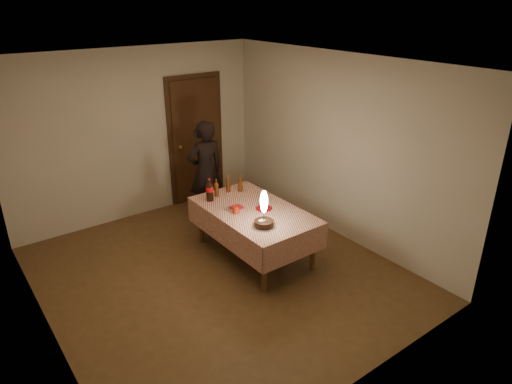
# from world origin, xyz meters

# --- Properties ---
(ground) EXTENTS (4.00, 4.50, 0.01)m
(ground) POSITION_xyz_m (0.00, 0.00, 0.00)
(ground) COLOR brown
(ground) RESTS_ON ground
(room_shell) EXTENTS (4.04, 4.54, 2.62)m
(room_shell) POSITION_xyz_m (0.03, 0.08, 1.65)
(room_shell) COLOR beige
(room_shell) RESTS_ON ground
(dining_table) EXTENTS (1.02, 1.72, 0.68)m
(dining_table) POSITION_xyz_m (0.63, 0.11, 0.59)
(dining_table) COLOR brown
(dining_table) RESTS_ON ground
(birthday_cake) EXTENTS (0.30, 0.30, 0.47)m
(birthday_cake) POSITION_xyz_m (0.45, -0.35, 0.82)
(birthday_cake) COLOR white
(birthday_cake) RESTS_ON dining_table
(red_plate) EXTENTS (0.22, 0.22, 0.01)m
(red_plate) POSITION_xyz_m (0.75, 0.05, 0.69)
(red_plate) COLOR #B10C0E
(red_plate) RESTS_ON dining_table
(red_cup) EXTENTS (0.08, 0.08, 0.10)m
(red_cup) POSITION_xyz_m (0.38, 0.16, 0.73)
(red_cup) COLOR #B2200C
(red_cup) RESTS_ON dining_table
(clear_cup) EXTENTS (0.07, 0.07, 0.09)m
(clear_cup) POSITION_xyz_m (0.83, 0.14, 0.73)
(clear_cup) COLOR white
(clear_cup) RESTS_ON dining_table
(napkin_stack) EXTENTS (0.15, 0.15, 0.02)m
(napkin_stack) POSITION_xyz_m (0.47, 0.27, 0.69)
(napkin_stack) COLOR #A41227
(napkin_stack) RESTS_ON dining_table
(cola_bottle) EXTENTS (0.10, 0.10, 0.32)m
(cola_bottle) POSITION_xyz_m (0.32, 0.70, 0.84)
(cola_bottle) COLOR black
(cola_bottle) RESTS_ON dining_table
(amber_bottle_left) EXTENTS (0.06, 0.06, 0.25)m
(amber_bottle_left) POSITION_xyz_m (0.47, 0.76, 0.80)
(amber_bottle_left) COLOR #55280E
(amber_bottle_left) RESTS_ON dining_table
(amber_bottle_right) EXTENTS (0.06, 0.06, 0.25)m
(amber_bottle_right) POSITION_xyz_m (0.84, 0.71, 0.80)
(amber_bottle_right) COLOR #55280E
(amber_bottle_right) RESTS_ON dining_table
(amber_bottle_mid) EXTENTS (0.06, 0.06, 0.25)m
(amber_bottle_mid) POSITION_xyz_m (0.70, 0.81, 0.80)
(amber_bottle_mid) COLOR #55280E
(amber_bottle_mid) RESTS_ON dining_table
(photographer) EXTENTS (0.59, 0.45, 1.58)m
(photographer) POSITION_xyz_m (0.71, 1.46, 0.79)
(photographer) COLOR black
(photographer) RESTS_ON ground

